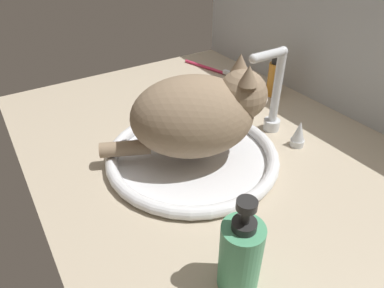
{
  "coord_description": "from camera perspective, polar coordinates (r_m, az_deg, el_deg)",
  "views": [
    {
      "loc": [
        50.2,
        -38.41,
        48.32
      ],
      "look_at": [
        -0.16,
        -6.24,
        7.0
      ],
      "focal_mm": 31.77,
      "sensor_mm": 36.0,
      "label": 1
    }
  ],
  "objects": [
    {
      "name": "countertop",
      "position": [
        0.79,
        3.9,
        -1.96
      ],
      "size": [
        112.12,
        77.29,
        3.0
      ],
      "primitive_type": "cube",
      "color": "#B7A88E",
      "rests_on": "ground"
    },
    {
      "name": "backsplash_wall",
      "position": [
        0.98,
        24.28,
        14.04
      ],
      "size": [
        112.12,
        2.4,
        37.44
      ],
      "primitive_type": "cube",
      "color": "#B2B7BC",
      "rests_on": "ground"
    },
    {
      "name": "sink_basin",
      "position": [
        0.74,
        0.0,
        -1.81
      ],
      "size": [
        37.49,
        37.49,
        2.62
      ],
      "color": "white",
      "rests_on": "countertop"
    },
    {
      "name": "faucet",
      "position": [
        0.83,
        13.35,
        7.11
      ],
      "size": [
        20.58,
        11.41,
        21.05
      ],
      "color": "silver",
      "rests_on": "countertop"
    },
    {
      "name": "cat",
      "position": [
        0.69,
        1.41,
        5.14
      ],
      "size": [
        26.96,
        33.45,
        19.7
      ],
      "color": "#8C755B",
      "rests_on": "sink_basin"
    },
    {
      "name": "soap_pump_bottle",
      "position": [
        0.5,
        8.13,
        -17.92
      ],
      "size": [
        5.99,
        5.99,
        16.38
      ],
      "color": "#4C9E70",
      "rests_on": "countertop"
    },
    {
      "name": "amber_bottle",
      "position": [
        1.03,
        13.8,
        10.75
      ],
      "size": [
        4.39,
        4.39,
        11.49
      ],
      "color": "#C67A23",
      "rests_on": "countertop"
    },
    {
      "name": "toothbrush",
      "position": [
        1.2,
        2.71,
        12.68
      ],
      "size": [
        18.97,
        6.56,
        1.7
      ],
      "color": "#D83359",
      "rests_on": "countertop"
    }
  ]
}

